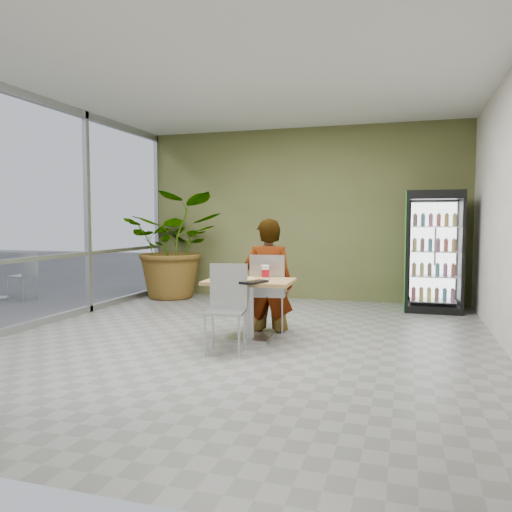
# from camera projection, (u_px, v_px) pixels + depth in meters

# --- Properties ---
(ground) EXTENTS (7.00, 7.00, 0.00)m
(ground) POSITION_uv_depth(u_px,v_px,m) (242.00, 341.00, 6.11)
(ground) COLOR gray
(ground) RESTS_ON ground
(room_envelope) EXTENTS (6.00, 7.00, 3.20)m
(room_envelope) POSITION_uv_depth(u_px,v_px,m) (242.00, 210.00, 6.00)
(room_envelope) COLOR silver
(room_envelope) RESTS_ON ground
(storefront_frame) EXTENTS (0.10, 7.00, 3.20)m
(storefront_frame) POSITION_uv_depth(u_px,v_px,m) (36.00, 212.00, 6.87)
(storefront_frame) COLOR #A6A8AA
(storefront_frame) RESTS_ON ground
(dining_table) EXTENTS (1.09, 0.79, 0.75)m
(dining_table) POSITION_uv_depth(u_px,v_px,m) (250.00, 297.00, 6.12)
(dining_table) COLOR tan
(dining_table) RESTS_ON ground
(chair_far) EXTENTS (0.51, 0.52, 1.03)m
(chair_far) POSITION_uv_depth(u_px,v_px,m) (268.00, 287.00, 6.58)
(chair_far) COLOR #A6A8AA
(chair_far) RESTS_ON ground
(chair_near) EXTENTS (0.50, 0.50, 0.98)m
(chair_near) POSITION_uv_depth(u_px,v_px,m) (227.00, 300.00, 5.62)
(chair_near) COLOR #A6A8AA
(chair_near) RESTS_ON ground
(seated_woman) EXTENTS (0.71, 0.51, 1.80)m
(seated_woman) POSITION_uv_depth(u_px,v_px,m) (268.00, 286.00, 6.64)
(seated_woman) COLOR black
(seated_woman) RESTS_ON ground
(pizza_plate) EXTENTS (0.29, 0.29, 0.03)m
(pizza_plate) POSITION_uv_depth(u_px,v_px,m) (250.00, 278.00, 6.16)
(pizza_plate) COLOR white
(pizza_plate) RESTS_ON dining_table
(soda_cup) EXTENTS (0.10, 0.10, 0.18)m
(soda_cup) POSITION_uv_depth(u_px,v_px,m) (265.00, 273.00, 6.12)
(soda_cup) COLOR white
(soda_cup) RESTS_ON dining_table
(napkin_stack) EXTENTS (0.15, 0.15, 0.02)m
(napkin_stack) POSITION_uv_depth(u_px,v_px,m) (222.00, 280.00, 5.96)
(napkin_stack) COLOR white
(napkin_stack) RESTS_ON dining_table
(cafeteria_tray) EXTENTS (0.56, 0.48, 0.03)m
(cafeteria_tray) POSITION_uv_depth(u_px,v_px,m) (244.00, 281.00, 5.85)
(cafeteria_tray) COLOR black
(cafeteria_tray) RESTS_ON dining_table
(beverage_fridge) EXTENTS (0.89, 0.69, 1.95)m
(beverage_fridge) POSITION_uv_depth(u_px,v_px,m) (434.00, 251.00, 8.09)
(beverage_fridge) COLOR black
(beverage_fridge) RESTS_ON ground
(potted_plant) EXTENTS (2.19, 2.03, 2.00)m
(potted_plant) POSITION_uv_depth(u_px,v_px,m) (175.00, 246.00, 9.54)
(potted_plant) COLOR #305A24
(potted_plant) RESTS_ON ground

